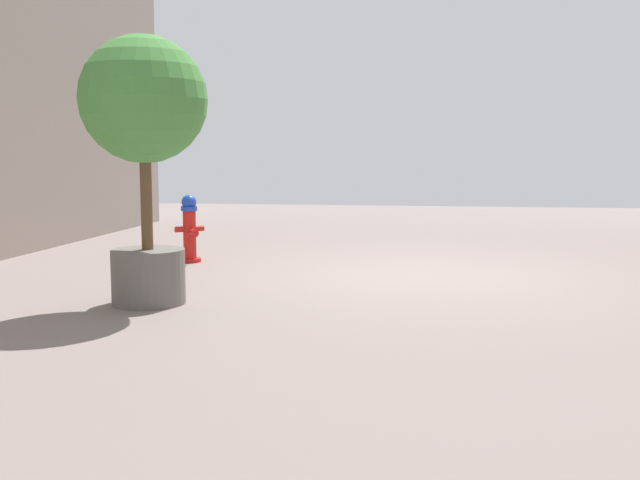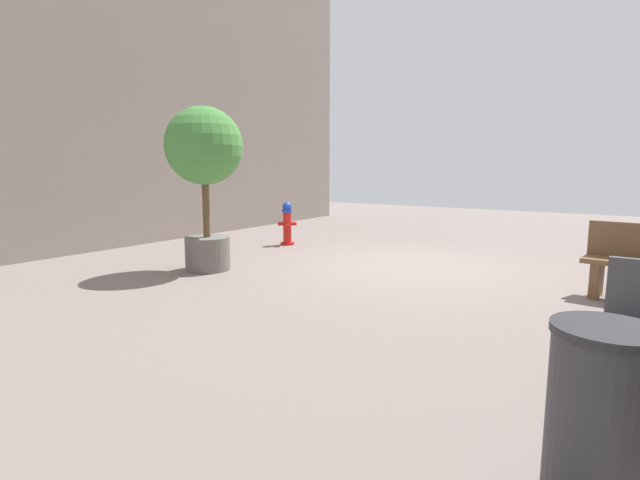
% 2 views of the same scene
% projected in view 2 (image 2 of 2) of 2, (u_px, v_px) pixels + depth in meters
% --- Properties ---
extents(ground_plane, '(23.40, 23.40, 0.00)m').
position_uv_depth(ground_plane, '(412.00, 267.00, 7.88)').
color(ground_plane, gray).
extents(building_facade_right, '(0.70, 18.00, 7.07)m').
position_uv_depth(building_facade_right, '(38.00, 58.00, 8.46)').
color(building_facade_right, gray).
rests_on(building_facade_right, ground_plane).
extents(fire_hydrant, '(0.36, 0.35, 0.90)m').
position_uv_depth(fire_hydrant, '(287.00, 223.00, 10.07)').
color(fire_hydrant, red).
rests_on(fire_hydrant, ground_plane).
extents(planter_tree, '(1.20, 1.20, 2.55)m').
position_uv_depth(planter_tree, '(204.00, 161.00, 7.41)').
color(planter_tree, slate).
rests_on(planter_tree, ground_plane).
extents(trash_bin, '(0.50, 0.50, 0.89)m').
position_uv_depth(trash_bin, '(600.00, 415.00, 2.30)').
color(trash_bin, '#38383D').
rests_on(trash_bin, ground_plane).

